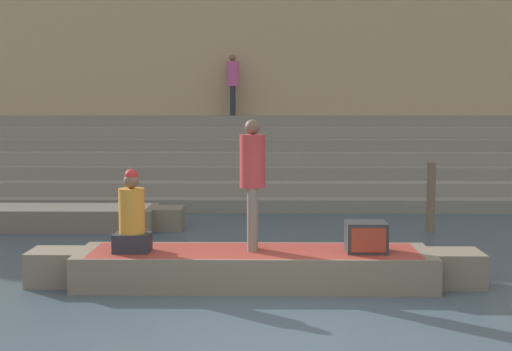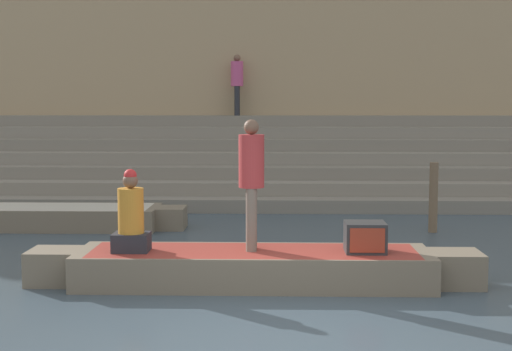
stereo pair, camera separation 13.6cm
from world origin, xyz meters
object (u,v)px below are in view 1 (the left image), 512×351
at_px(moored_boat_shore, 57,217).
at_px(person_on_steps, 233,80).
at_px(rowboat_main, 255,266).
at_px(mooring_post, 431,197).
at_px(person_rowing, 132,219).
at_px(person_standing, 253,175).
at_px(tv_set, 366,237).

distance_m(moored_boat_shore, person_on_steps, 7.66).
relative_size(rowboat_main, moored_boat_shore, 1.23).
relative_size(mooring_post, person_on_steps, 0.78).
bearing_deg(rowboat_main, mooring_post, 52.83).
distance_m(rowboat_main, moored_boat_shore, 5.88).
bearing_deg(person_rowing, person_standing, -6.78).
bearing_deg(person_on_steps, person_rowing, 137.11).
bearing_deg(rowboat_main, moored_boat_shore, 134.17).
xyz_separation_m(person_standing, person_on_steps, (-0.76, 10.63, 1.63)).
bearing_deg(person_standing, mooring_post, 39.02).
relative_size(rowboat_main, mooring_post, 4.56).
xyz_separation_m(tv_set, moored_boat_shore, (-5.45, 4.39, -0.44)).
bearing_deg(mooring_post, moored_boat_shore, 177.95).
xyz_separation_m(rowboat_main, person_rowing, (-1.64, -0.09, 0.66)).
bearing_deg(rowboat_main, tv_set, -0.14).
xyz_separation_m(rowboat_main, person_on_steps, (-0.79, 10.69, 2.86)).
bearing_deg(person_on_steps, rowboat_main, 145.83).
xyz_separation_m(person_rowing, person_on_steps, (0.85, 10.78, 2.20)).
bearing_deg(moored_boat_shore, person_standing, -52.06).
height_order(person_rowing, mooring_post, person_rowing).
relative_size(rowboat_main, person_standing, 3.46).
xyz_separation_m(tv_set, person_on_steps, (-2.28, 10.74, 2.44)).
bearing_deg(tv_set, person_on_steps, 98.58).
relative_size(person_standing, person_rowing, 1.59).
height_order(person_rowing, moored_boat_shore, person_rowing).
relative_size(person_standing, person_on_steps, 1.03).
relative_size(moored_boat_shore, mooring_post, 3.72).
height_order(rowboat_main, person_on_steps, person_on_steps).
distance_m(person_standing, person_rowing, 1.71).
bearing_deg(person_on_steps, tv_set, 153.59).
height_order(person_standing, tv_set, person_standing).
xyz_separation_m(person_standing, tv_set, (1.52, -0.11, -0.82)).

